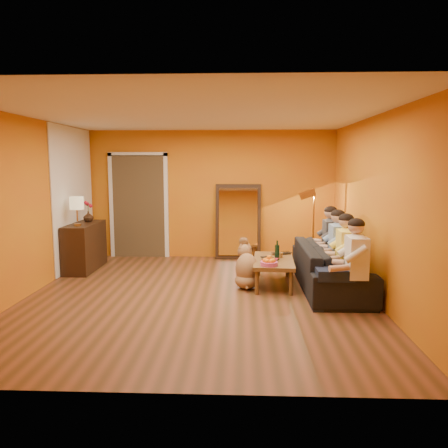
{
  "coord_description": "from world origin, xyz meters",
  "views": [
    {
      "loc": [
        0.63,
        -6.17,
        1.92
      ],
      "look_at": [
        0.35,
        0.5,
        1.0
      ],
      "focal_mm": 35.0,
      "sensor_mm": 36.0,
      "label": 1
    }
  ],
  "objects_px": {
    "person_far_left": "(356,265)",
    "person_mid_left": "(346,256)",
    "mirror_frame": "(238,222)",
    "person_mid_right": "(338,249)",
    "laptop": "(283,254)",
    "table_lamp": "(77,211)",
    "vase": "(88,217)",
    "coffee_table": "(273,272)",
    "tumbler": "(281,255)",
    "dog": "(247,266)",
    "sideboard": "(85,247)",
    "floor_lamp": "(313,230)",
    "sofa": "(330,267)",
    "wine_bottle": "(277,250)",
    "person_far_right": "(331,242)"
  },
  "relations": [
    {
      "from": "sofa",
      "to": "floor_lamp",
      "type": "xyz_separation_m",
      "value": [
        -0.07,
        1.28,
        0.38
      ]
    },
    {
      "from": "wine_bottle",
      "to": "person_far_right",
      "type": "bearing_deg",
      "value": 30.13
    },
    {
      "from": "tumbler",
      "to": "person_mid_right",
      "type": "bearing_deg",
      "value": -11.01
    },
    {
      "from": "dog",
      "to": "sideboard",
      "type": "bearing_deg",
      "value": 149.34
    },
    {
      "from": "coffee_table",
      "to": "person_far_left",
      "type": "height_order",
      "value": "person_far_left"
    },
    {
      "from": "sideboard",
      "to": "laptop",
      "type": "distance_m",
      "value": 3.6
    },
    {
      "from": "dog",
      "to": "wine_bottle",
      "type": "relative_size",
      "value": 2.22
    },
    {
      "from": "person_far_left",
      "to": "laptop",
      "type": "relative_size",
      "value": 3.57
    },
    {
      "from": "table_lamp",
      "to": "laptop",
      "type": "relative_size",
      "value": 1.49
    },
    {
      "from": "person_far_right",
      "to": "wine_bottle",
      "type": "relative_size",
      "value": 3.94
    },
    {
      "from": "coffee_table",
      "to": "tumbler",
      "type": "xyz_separation_m",
      "value": [
        0.12,
        0.12,
        0.25
      ]
    },
    {
      "from": "tumbler",
      "to": "vase",
      "type": "distance_m",
      "value": 3.68
    },
    {
      "from": "sofa",
      "to": "person_far_left",
      "type": "height_order",
      "value": "person_far_left"
    },
    {
      "from": "tumbler",
      "to": "floor_lamp",
      "type": "bearing_deg",
      "value": 55.94
    },
    {
      "from": "mirror_frame",
      "to": "person_mid_left",
      "type": "height_order",
      "value": "mirror_frame"
    },
    {
      "from": "mirror_frame",
      "to": "coffee_table",
      "type": "bearing_deg",
      "value": -73.64
    },
    {
      "from": "sideboard",
      "to": "coffee_table",
      "type": "distance_m",
      "value": 3.5
    },
    {
      "from": "person_far_left",
      "to": "person_mid_left",
      "type": "bearing_deg",
      "value": 90.0
    },
    {
      "from": "table_lamp",
      "to": "person_far_left",
      "type": "height_order",
      "value": "table_lamp"
    },
    {
      "from": "dog",
      "to": "vase",
      "type": "relative_size",
      "value": 3.54
    },
    {
      "from": "coffee_table",
      "to": "person_far_right",
      "type": "bearing_deg",
      "value": 29.78
    },
    {
      "from": "table_lamp",
      "to": "vase",
      "type": "height_order",
      "value": "table_lamp"
    },
    {
      "from": "person_mid_right",
      "to": "wine_bottle",
      "type": "xyz_separation_m",
      "value": [
        -0.95,
        0.0,
        -0.03
      ]
    },
    {
      "from": "table_lamp",
      "to": "coffee_table",
      "type": "distance_m",
      "value": 3.54
    },
    {
      "from": "floor_lamp",
      "to": "vase",
      "type": "relative_size",
      "value": 7.41
    },
    {
      "from": "person_mid_left",
      "to": "vase",
      "type": "height_order",
      "value": "person_mid_left"
    },
    {
      "from": "table_lamp",
      "to": "coffee_table",
      "type": "height_order",
      "value": "table_lamp"
    },
    {
      "from": "sofa",
      "to": "person_far_left",
      "type": "relative_size",
      "value": 1.9
    },
    {
      "from": "coffee_table",
      "to": "table_lamp",
      "type": "bearing_deg",
      "value": 172.97
    },
    {
      "from": "table_lamp",
      "to": "laptop",
      "type": "height_order",
      "value": "table_lamp"
    },
    {
      "from": "sofa",
      "to": "sideboard",
      "type": "bearing_deg",
      "value": 75.99
    },
    {
      "from": "person_mid_right",
      "to": "table_lamp",
      "type": "bearing_deg",
      "value": 171.44
    },
    {
      "from": "person_mid_left",
      "to": "person_mid_right",
      "type": "bearing_deg",
      "value": 90.0
    },
    {
      "from": "dog",
      "to": "person_far_left",
      "type": "bearing_deg",
      "value": -46.32
    },
    {
      "from": "person_mid_right",
      "to": "person_far_right",
      "type": "bearing_deg",
      "value": 90.0
    },
    {
      "from": "mirror_frame",
      "to": "person_mid_right",
      "type": "bearing_deg",
      "value": -52.21
    },
    {
      "from": "dog",
      "to": "floor_lamp",
      "type": "bearing_deg",
      "value": 34.96
    },
    {
      "from": "floor_lamp",
      "to": "tumbler",
      "type": "distance_m",
      "value": 1.24
    },
    {
      "from": "vase",
      "to": "tumbler",
      "type": "bearing_deg",
      "value": -16.53
    },
    {
      "from": "person_far_left",
      "to": "person_far_right",
      "type": "height_order",
      "value": "same"
    },
    {
      "from": "dog",
      "to": "sofa",
      "type": "bearing_deg",
      "value": -11.34
    },
    {
      "from": "person_mid_right",
      "to": "tumbler",
      "type": "relative_size",
      "value": 13.31
    },
    {
      "from": "mirror_frame",
      "to": "vase",
      "type": "height_order",
      "value": "mirror_frame"
    },
    {
      "from": "person_mid_left",
      "to": "tumbler",
      "type": "height_order",
      "value": "person_mid_left"
    },
    {
      "from": "sideboard",
      "to": "coffee_table",
      "type": "relative_size",
      "value": 0.97
    },
    {
      "from": "sideboard",
      "to": "tumbler",
      "type": "height_order",
      "value": "sideboard"
    },
    {
      "from": "person_mid_left",
      "to": "laptop",
      "type": "bearing_deg",
      "value": 130.67
    },
    {
      "from": "person_mid_left",
      "to": "laptop",
      "type": "relative_size",
      "value": 3.57
    },
    {
      "from": "table_lamp",
      "to": "person_mid_right",
      "type": "distance_m",
      "value": 4.45
    },
    {
      "from": "mirror_frame",
      "to": "tumbler",
      "type": "xyz_separation_m",
      "value": [
        0.7,
        -1.87,
        -0.3
      ]
    }
  ]
}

